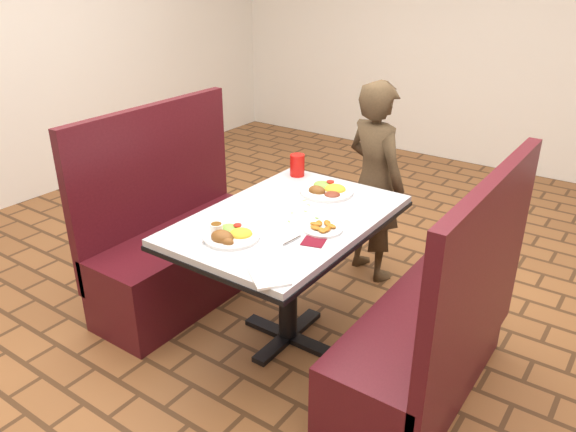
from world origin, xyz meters
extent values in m
plane|color=#945A30|center=(0.00, 0.00, 0.00)|extent=(7.00, 7.00, 0.00)
cube|color=white|center=(0.00, 3.50, 1.40)|extent=(6.00, 0.04, 2.80)
cube|color=silver|center=(0.00, 0.00, 0.73)|extent=(0.80, 1.20, 0.03)
cube|color=black|center=(0.00, 0.00, 0.70)|extent=(0.81, 1.21, 0.02)
cylinder|color=black|center=(0.00, 0.00, 0.36)|extent=(0.10, 0.10, 0.69)
cube|color=black|center=(0.00, 0.00, 0.01)|extent=(0.55, 0.08, 0.03)
cube|color=black|center=(0.00, 0.00, 0.01)|extent=(0.08, 0.55, 0.03)
cube|color=#501219|center=(-0.75, 0.00, 0.23)|extent=(0.45, 1.20, 0.45)
cube|color=#501219|center=(-0.97, 0.00, 0.70)|extent=(0.06, 1.20, 0.95)
cube|color=#501219|center=(0.75, 0.00, 0.23)|extent=(0.45, 1.20, 0.45)
cube|color=#501219|center=(0.97, 0.00, 0.70)|extent=(0.06, 1.20, 0.95)
imported|color=brown|center=(0.02, 0.93, 0.64)|extent=(0.55, 0.46, 1.28)
cylinder|color=white|center=(-0.07, -0.35, 0.76)|extent=(0.26, 0.26, 0.02)
ellipsoid|color=gold|center=(-0.04, -0.32, 0.79)|extent=(0.11, 0.11, 0.05)
ellipsoid|color=#86BC4B|center=(-0.12, -0.30, 0.78)|extent=(0.11, 0.09, 0.03)
cylinder|color=red|center=(-0.09, -0.28, 0.78)|extent=(0.04, 0.04, 0.01)
ellipsoid|color=brown|center=(-0.08, -0.40, 0.80)|extent=(0.11, 0.09, 0.07)
ellipsoid|color=brown|center=(-0.04, -0.42, 0.79)|extent=(0.06, 0.05, 0.04)
cylinder|color=white|center=(-0.15, -0.36, 0.78)|extent=(0.06, 0.06, 0.04)
cylinder|color=brown|center=(-0.15, -0.36, 0.80)|extent=(0.05, 0.05, 0.00)
cylinder|color=white|center=(0.00, 0.37, 0.76)|extent=(0.29, 0.29, 0.02)
ellipsoid|color=gold|center=(0.03, 0.41, 0.79)|extent=(0.12, 0.12, 0.05)
ellipsoid|color=#86BC4B|center=(-0.05, 0.42, 0.79)|extent=(0.12, 0.10, 0.04)
cylinder|color=red|center=(-0.02, 0.44, 0.79)|extent=(0.04, 0.04, 0.01)
ellipsoid|color=brown|center=(0.06, 0.33, 0.78)|extent=(0.09, 0.09, 0.03)
ellipsoid|color=brown|center=(-0.03, 0.32, 0.80)|extent=(0.10, 0.07, 0.06)
cylinder|color=white|center=(0.23, -0.04, 0.76)|extent=(0.19, 0.19, 0.01)
cube|color=maroon|center=(0.26, -0.16, 0.75)|extent=(0.13, 0.13, 0.00)
cube|color=silver|center=(0.17, -0.22, 0.75)|extent=(0.02, 0.12, 0.00)
cylinder|color=red|center=(-0.29, 0.50, 0.81)|extent=(0.09, 0.09, 0.13)
cube|color=white|center=(0.28, -0.53, 0.76)|extent=(0.23, 0.22, 0.01)
cube|color=silver|center=(-0.11, -0.38, 0.76)|extent=(0.03, 0.15, 0.00)
cube|color=silver|center=(-0.11, -0.40, 0.76)|extent=(0.05, 0.15, 0.00)
camera|label=1|loc=(1.47, -2.09, 1.93)|focal=35.00mm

